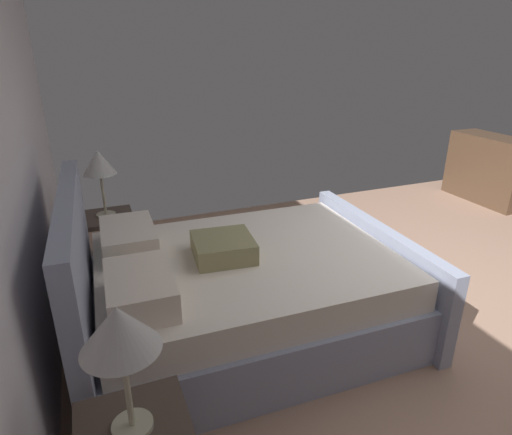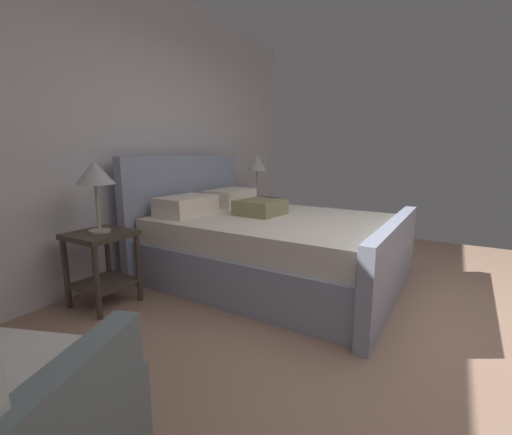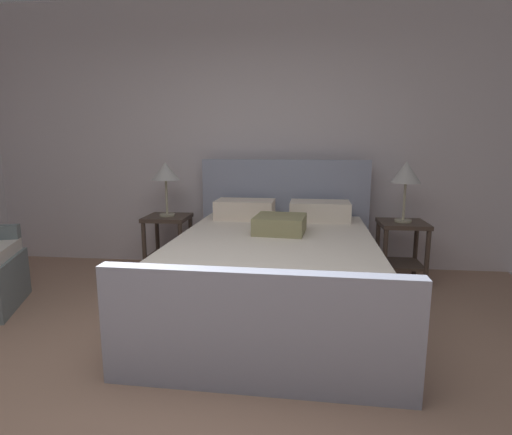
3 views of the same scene
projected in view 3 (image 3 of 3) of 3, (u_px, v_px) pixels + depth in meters
wall_back at (243, 136)px, 4.36m from camera, size 5.81×0.12×2.85m
bed at (275, 268)px, 3.25m from camera, size 1.78×2.31×1.18m
nightstand_right at (402, 242)px, 3.89m from camera, size 0.44×0.44×0.60m
table_lamp_right at (406, 174)px, 3.77m from camera, size 0.27×0.27×0.58m
nightstand_left at (168, 234)px, 4.21m from camera, size 0.44×0.44×0.60m
table_lamp_left at (166, 173)px, 4.09m from camera, size 0.29×0.29×0.55m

